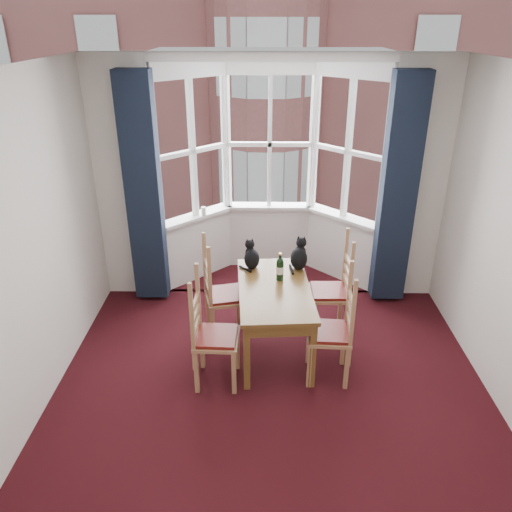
{
  "coord_description": "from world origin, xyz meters",
  "views": [
    {
      "loc": [
        -0.09,
        -3.25,
        3.11
      ],
      "look_at": [
        -0.15,
        1.05,
        1.05
      ],
      "focal_mm": 35.0,
      "sensor_mm": 36.0,
      "label": 1
    }
  ],
  "objects_px": {
    "chair_right_near": "(338,334)",
    "cat_right": "(299,256)",
    "cat_left": "(252,257)",
    "chair_left_near": "(207,338)",
    "dining_table": "(274,296)",
    "chair_left_far": "(217,297)",
    "candle_tall": "(204,211)",
    "chair_right_far": "(337,293)",
    "wine_bottle": "(280,268)"
  },
  "relations": [
    {
      "from": "chair_right_near",
      "to": "cat_right",
      "type": "height_order",
      "value": "cat_right"
    },
    {
      "from": "cat_left",
      "to": "cat_right",
      "type": "relative_size",
      "value": 0.92
    },
    {
      "from": "chair_left_near",
      "to": "chair_right_near",
      "type": "bearing_deg",
      "value": 3.61
    },
    {
      "from": "dining_table",
      "to": "chair_left_far",
      "type": "height_order",
      "value": "chair_left_far"
    },
    {
      "from": "chair_left_near",
      "to": "cat_right",
      "type": "xyz_separation_m",
      "value": [
        0.89,
        0.94,
        0.38
      ]
    },
    {
      "from": "candle_tall",
      "to": "chair_right_far",
      "type": "bearing_deg",
      "value": -38.91
    },
    {
      "from": "wine_bottle",
      "to": "chair_right_near",
      "type": "bearing_deg",
      "value": -48.16
    },
    {
      "from": "dining_table",
      "to": "chair_left_far",
      "type": "relative_size",
      "value": 1.46
    },
    {
      "from": "dining_table",
      "to": "cat_right",
      "type": "distance_m",
      "value": 0.56
    },
    {
      "from": "chair_left_near",
      "to": "wine_bottle",
      "type": "xyz_separation_m",
      "value": [
        0.68,
        0.67,
        0.38
      ]
    },
    {
      "from": "dining_table",
      "to": "cat_left",
      "type": "xyz_separation_m",
      "value": [
        -0.23,
        0.44,
        0.22
      ]
    },
    {
      "from": "chair_right_near",
      "to": "wine_bottle",
      "type": "height_order",
      "value": "wine_bottle"
    },
    {
      "from": "chair_left_far",
      "to": "wine_bottle",
      "type": "distance_m",
      "value": 0.75
    },
    {
      "from": "chair_left_far",
      "to": "chair_right_near",
      "type": "height_order",
      "value": "same"
    },
    {
      "from": "chair_left_near",
      "to": "cat_right",
      "type": "relative_size",
      "value": 2.68
    },
    {
      "from": "cat_left",
      "to": "cat_right",
      "type": "xyz_separation_m",
      "value": [
        0.5,
        -0.0,
        0.01
      ]
    },
    {
      "from": "chair_left_far",
      "to": "cat_left",
      "type": "relative_size",
      "value": 2.93
    },
    {
      "from": "cat_left",
      "to": "dining_table",
      "type": "bearing_deg",
      "value": -61.99
    },
    {
      "from": "chair_right_near",
      "to": "candle_tall",
      "type": "bearing_deg",
      "value": 125.75
    },
    {
      "from": "cat_left",
      "to": "wine_bottle",
      "type": "height_order",
      "value": "cat_left"
    },
    {
      "from": "cat_right",
      "to": "candle_tall",
      "type": "height_order",
      "value": "cat_right"
    },
    {
      "from": "wine_bottle",
      "to": "candle_tall",
      "type": "distance_m",
      "value": 1.68
    },
    {
      "from": "wine_bottle",
      "to": "candle_tall",
      "type": "relative_size",
      "value": 2.67
    },
    {
      "from": "chair_right_far",
      "to": "chair_left_near",
      "type": "bearing_deg",
      "value": -147.23
    },
    {
      "from": "chair_left_near",
      "to": "candle_tall",
      "type": "xyz_separation_m",
      "value": [
        -0.23,
        2.08,
        0.45
      ]
    },
    {
      "from": "chair_left_near",
      "to": "cat_left",
      "type": "xyz_separation_m",
      "value": [
        0.39,
        0.94,
        0.37
      ]
    },
    {
      "from": "chair_right_far",
      "to": "wine_bottle",
      "type": "bearing_deg",
      "value": -164.57
    },
    {
      "from": "chair_left_far",
      "to": "chair_right_far",
      "type": "height_order",
      "value": "same"
    },
    {
      "from": "chair_left_far",
      "to": "chair_right_far",
      "type": "xyz_separation_m",
      "value": [
        1.27,
        0.11,
        0.0
      ]
    },
    {
      "from": "dining_table",
      "to": "cat_left",
      "type": "relative_size",
      "value": 4.28
    },
    {
      "from": "wine_bottle",
      "to": "chair_left_far",
      "type": "bearing_deg",
      "value": 174.17
    },
    {
      "from": "candle_tall",
      "to": "cat_right",
      "type": "bearing_deg",
      "value": -45.49
    },
    {
      "from": "chair_right_near",
      "to": "cat_right",
      "type": "xyz_separation_m",
      "value": [
        -0.32,
        0.86,
        0.38
      ]
    },
    {
      "from": "chair_right_near",
      "to": "candle_tall",
      "type": "distance_m",
      "value": 2.51
    },
    {
      "from": "candle_tall",
      "to": "wine_bottle",
      "type": "bearing_deg",
      "value": -57.12
    },
    {
      "from": "chair_right_far",
      "to": "cat_right",
      "type": "height_order",
      "value": "cat_right"
    },
    {
      "from": "cat_right",
      "to": "wine_bottle",
      "type": "distance_m",
      "value": 0.34
    },
    {
      "from": "chair_left_far",
      "to": "wine_bottle",
      "type": "xyz_separation_m",
      "value": [
        0.65,
        -0.07,
        0.38
      ]
    },
    {
      "from": "chair_right_far",
      "to": "cat_right",
      "type": "bearing_deg",
      "value": 166.56
    },
    {
      "from": "cat_left",
      "to": "chair_left_far",
      "type": "bearing_deg",
      "value": -150.11
    },
    {
      "from": "wine_bottle",
      "to": "chair_right_far",
      "type": "bearing_deg",
      "value": 15.43
    },
    {
      "from": "dining_table",
      "to": "chair_right_far",
      "type": "distance_m",
      "value": 0.77
    },
    {
      "from": "chair_left_far",
      "to": "cat_right",
      "type": "distance_m",
      "value": 0.96
    },
    {
      "from": "chair_right_near",
      "to": "cat_left",
      "type": "relative_size",
      "value": 2.93
    },
    {
      "from": "chair_right_near",
      "to": "wine_bottle",
      "type": "relative_size",
      "value": 3.13
    },
    {
      "from": "chair_right_far",
      "to": "cat_right",
      "type": "distance_m",
      "value": 0.57
    },
    {
      "from": "chair_right_near",
      "to": "cat_left",
      "type": "xyz_separation_m",
      "value": [
        -0.82,
        0.87,
        0.37
      ]
    },
    {
      "from": "dining_table",
      "to": "chair_right_far",
      "type": "bearing_deg",
      "value": 26.49
    },
    {
      "from": "chair_left_far",
      "to": "chair_right_near",
      "type": "bearing_deg",
      "value": -29.17
    },
    {
      "from": "chair_right_far",
      "to": "cat_left",
      "type": "distance_m",
      "value": 0.99
    }
  ]
}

